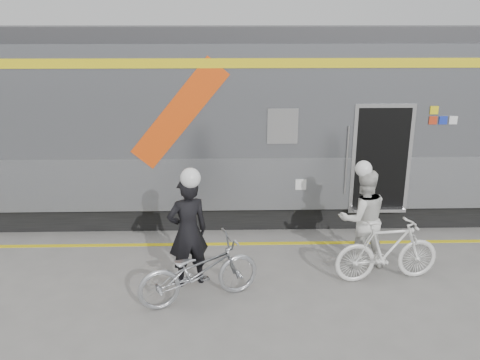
{
  "coord_description": "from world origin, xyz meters",
  "views": [
    {
      "loc": [
        -0.16,
        -7.02,
        4.23
      ],
      "look_at": [
        0.07,
        1.6,
        1.5
      ],
      "focal_mm": 38.0,
      "sensor_mm": 36.0,
      "label": 1
    }
  ],
  "objects_px": {
    "bicycle_left": "(199,271)",
    "woman": "(362,219)",
    "man": "(188,232)",
    "bicycle_right": "(387,250)"
  },
  "relations": [
    {
      "from": "bicycle_left",
      "to": "bicycle_right",
      "type": "bearing_deg",
      "value": -101.3
    },
    {
      "from": "man",
      "to": "bicycle_left",
      "type": "height_order",
      "value": "man"
    },
    {
      "from": "woman",
      "to": "bicycle_right",
      "type": "distance_m",
      "value": 0.72
    },
    {
      "from": "man",
      "to": "woman",
      "type": "xyz_separation_m",
      "value": [
        3.02,
        0.58,
        -0.03
      ]
    },
    {
      "from": "woman",
      "to": "bicycle_right",
      "type": "relative_size",
      "value": 0.99
    },
    {
      "from": "bicycle_left",
      "to": "woman",
      "type": "xyz_separation_m",
      "value": [
        2.82,
        1.13,
        0.38
      ]
    },
    {
      "from": "bicycle_right",
      "to": "woman",
      "type": "bearing_deg",
      "value": 21.24
    },
    {
      "from": "bicycle_left",
      "to": "bicycle_right",
      "type": "distance_m",
      "value": 3.17
    },
    {
      "from": "man",
      "to": "bicycle_left",
      "type": "bearing_deg",
      "value": 88.19
    },
    {
      "from": "man",
      "to": "woman",
      "type": "height_order",
      "value": "man"
    }
  ]
}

